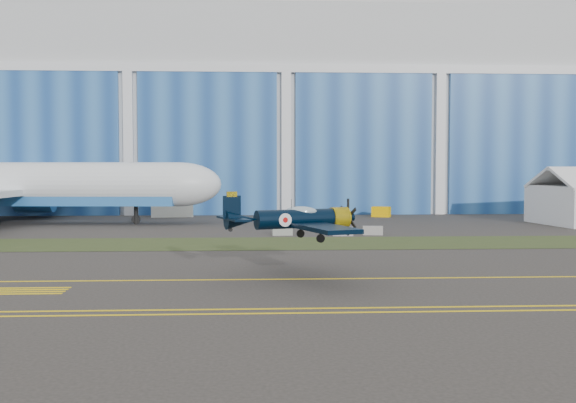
{
  "coord_description": "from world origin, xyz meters",
  "views": [
    {
      "loc": [
        -4.6,
        -45.76,
        6.93
      ],
      "look_at": [
        -2.02,
        4.73,
        4.25
      ],
      "focal_mm": 42.0,
      "sensor_mm": 36.0,
      "label": 1
    }
  ],
  "objects": [
    {
      "name": "ground",
      "position": [
        0.0,
        0.0,
        0.0
      ],
      "size": [
        260.0,
        260.0,
        0.0
      ],
      "primitive_type": "plane",
      "color": "#3A3532",
      "rests_on": "ground"
    },
    {
      "name": "grass_median",
      "position": [
        0.0,
        14.0,
        0.02
      ],
      "size": [
        260.0,
        10.0,
        0.02
      ],
      "primitive_type": "cube",
      "color": "#475128",
      "rests_on": "ground"
    },
    {
      "name": "hangar",
      "position": [
        0.0,
        71.79,
        14.96
      ],
      "size": [
        220.0,
        45.7,
        30.0
      ],
      "color": "silver",
      "rests_on": "ground"
    },
    {
      "name": "taxiway_centreline",
      "position": [
        0.0,
        -5.0,
        0.01
      ],
      "size": [
        200.0,
        0.2,
        0.02
      ],
      "primitive_type": "cube",
      "color": "yellow",
      "rests_on": "ground"
    },
    {
      "name": "edge_line_near",
      "position": [
        0.0,
        -14.5,
        0.01
      ],
      "size": [
        80.0,
        0.2,
        0.02
      ],
      "primitive_type": "cube",
      "color": "yellow",
      "rests_on": "ground"
    },
    {
      "name": "edge_line_far",
      "position": [
        0.0,
        -13.5,
        0.01
      ],
      "size": [
        80.0,
        0.2,
        0.02
      ],
      "primitive_type": "cube",
      "color": "yellow",
      "rests_on": "ground"
    },
    {
      "name": "hold_short_ladder",
      "position": [
        -18.0,
        -8.1,
        0.01
      ],
      "size": [
        6.0,
        2.4,
        0.02
      ],
      "primitive_type": null,
      "color": "yellow",
      "rests_on": "ground"
    },
    {
      "name": "warbird",
      "position": [
        -2.02,
        -4.27,
        3.65
      ],
      "size": [
        12.96,
        14.21,
        3.47
      ],
      "rotation": [
        0.0,
        0.0,
        0.33
      ],
      "color": "black",
      "rests_on": "ground"
    },
    {
      "name": "shipping_container",
      "position": [
        -15.69,
        46.12,
        1.21
      ],
      "size": [
        5.87,
        3.05,
        2.43
      ],
      "primitive_type": "cube",
      "rotation": [
        0.0,
        0.0,
        0.15
      ],
      "color": "silver",
      "rests_on": "ground"
    },
    {
      "name": "tug",
      "position": [
        12.68,
        44.53,
        0.69
      ],
      "size": [
        2.78,
        2.32,
        1.39
      ],
      "primitive_type": "cube",
      "rotation": [
        0.0,
        0.0,
        -0.41
      ],
      "color": "#FCBA00",
      "rests_on": "ground"
    },
    {
      "name": "barrier_a",
      "position": [
        -1.76,
        20.92,
        0.45
      ],
      "size": [
        2.05,
        0.82,
        0.9
      ],
      "primitive_type": "cube",
      "rotation": [
        0.0,
        0.0,
        0.11
      ],
      "color": "gray",
      "rests_on": "ground"
    },
    {
      "name": "barrier_b",
      "position": [
        4.21,
        20.13,
        0.45
      ],
      "size": [
        2.04,
        0.74,
        0.9
      ],
      "primitive_type": "cube",
      "rotation": [
        0.0,
        0.0,
        -0.07
      ],
      "color": "#9A9398",
      "rests_on": "ground"
    },
    {
      "name": "barrier_c",
      "position": [
        7.32,
        20.88,
        0.45
      ],
      "size": [
        2.07,
        0.88,
        0.9
      ],
      "primitive_type": "cube",
      "rotation": [
        0.0,
        0.0,
        -0.14
      ],
      "color": "gray",
      "rests_on": "ground"
    }
  ]
}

